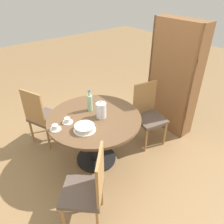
{
  "coord_description": "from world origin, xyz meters",
  "views": [
    {
      "loc": [
        1.99,
        -1.33,
        2.35
      ],
      "look_at": [
        0.0,
        0.3,
        0.71
      ],
      "focal_mm": 35.0,
      "sensor_mm": 36.0,
      "label": 1
    }
  ],
  "objects_px": {
    "chair_a": "(148,113)",
    "water_bottle": "(90,102)",
    "chair_b": "(42,116)",
    "cup_b": "(55,128)",
    "coffee_pot": "(101,110)",
    "bookshelf": "(173,80)",
    "chair_c": "(88,188)",
    "cup_a": "(67,121)",
    "cake_main": "(85,128)"
  },
  "relations": [
    {
      "from": "chair_a",
      "to": "water_bottle",
      "type": "distance_m",
      "value": 0.99
    },
    {
      "from": "chair_b",
      "to": "cup_b",
      "type": "distance_m",
      "value": 0.82
    },
    {
      "from": "chair_a",
      "to": "coffee_pot",
      "type": "distance_m",
      "value": 0.92
    },
    {
      "from": "bookshelf",
      "to": "coffee_pot",
      "type": "relative_size",
      "value": 7.4
    },
    {
      "from": "coffee_pot",
      "to": "water_bottle",
      "type": "distance_m",
      "value": 0.23
    },
    {
      "from": "coffee_pot",
      "to": "chair_c",
      "type": "bearing_deg",
      "value": -45.51
    },
    {
      "from": "cup_a",
      "to": "chair_c",
      "type": "bearing_deg",
      "value": -17.72
    },
    {
      "from": "chair_c",
      "to": "coffee_pot",
      "type": "xyz_separation_m",
      "value": [
        -0.66,
        0.67,
        0.36
      ]
    },
    {
      "from": "chair_b",
      "to": "cake_main",
      "type": "relative_size",
      "value": 3.6
    },
    {
      "from": "cup_a",
      "to": "chair_b",
      "type": "bearing_deg",
      "value": -174.89
    },
    {
      "from": "cake_main",
      "to": "chair_c",
      "type": "bearing_deg",
      "value": -31.62
    },
    {
      "from": "water_bottle",
      "to": "cake_main",
      "type": "xyz_separation_m",
      "value": [
        0.34,
        -0.31,
        -0.09
      ]
    },
    {
      "from": "bookshelf",
      "to": "chair_b",
      "type": "bearing_deg",
      "value": 63.33
    },
    {
      "from": "chair_c",
      "to": "cup_a",
      "type": "bearing_deg",
      "value": -153.66
    },
    {
      "from": "chair_a",
      "to": "cup_a",
      "type": "distance_m",
      "value": 1.31
    },
    {
      "from": "cup_b",
      "to": "cake_main",
      "type": "bearing_deg",
      "value": 48.19
    },
    {
      "from": "chair_c",
      "to": "water_bottle",
      "type": "xyz_separation_m",
      "value": [
        -0.89,
        0.66,
        0.37
      ]
    },
    {
      "from": "chair_b",
      "to": "cake_main",
      "type": "height_order",
      "value": "chair_b"
    },
    {
      "from": "cake_main",
      "to": "coffee_pot",
      "type": "bearing_deg",
      "value": 107.4
    },
    {
      "from": "chair_c",
      "to": "cake_main",
      "type": "xyz_separation_m",
      "value": [
        -0.56,
        0.34,
        0.28
      ]
    },
    {
      "from": "chair_a",
      "to": "chair_c",
      "type": "bearing_deg",
      "value": -146.31
    },
    {
      "from": "chair_b",
      "to": "cup_a",
      "type": "xyz_separation_m",
      "value": [
        0.73,
        0.07,
        0.27
      ]
    },
    {
      "from": "bookshelf",
      "to": "water_bottle",
      "type": "relative_size",
      "value": 6.02
    },
    {
      "from": "bookshelf",
      "to": "cake_main",
      "type": "height_order",
      "value": "bookshelf"
    },
    {
      "from": "chair_b",
      "to": "bookshelf",
      "type": "xyz_separation_m",
      "value": [
        0.95,
        1.9,
        0.38
      ]
    },
    {
      "from": "bookshelf",
      "to": "cup_b",
      "type": "height_order",
      "value": "bookshelf"
    },
    {
      "from": "chair_b",
      "to": "water_bottle",
      "type": "relative_size",
      "value": 3.21
    },
    {
      "from": "chair_c",
      "to": "cup_b",
      "type": "height_order",
      "value": "chair_c"
    },
    {
      "from": "chair_b",
      "to": "cup_b",
      "type": "xyz_separation_m",
      "value": [
        0.77,
        -0.12,
        0.27
      ]
    },
    {
      "from": "chair_c",
      "to": "cup_a",
      "type": "relative_size",
      "value": 7.08
    },
    {
      "from": "chair_b",
      "to": "bookshelf",
      "type": "distance_m",
      "value": 2.16
    },
    {
      "from": "chair_a",
      "to": "chair_b",
      "type": "bearing_deg",
      "value": 156.12
    },
    {
      "from": "water_bottle",
      "to": "chair_a",
      "type": "bearing_deg",
      "value": 69.9
    },
    {
      "from": "chair_c",
      "to": "water_bottle",
      "type": "distance_m",
      "value": 1.17
    },
    {
      "from": "chair_b",
      "to": "coffee_pot",
      "type": "height_order",
      "value": "coffee_pot"
    },
    {
      "from": "chair_b",
      "to": "cake_main",
      "type": "xyz_separation_m",
      "value": [
        1.0,
        0.14,
        0.28
      ]
    },
    {
      "from": "bookshelf",
      "to": "cup_a",
      "type": "bearing_deg",
      "value": 83.06
    },
    {
      "from": "chair_b",
      "to": "coffee_pot",
      "type": "distance_m",
      "value": 1.08
    },
    {
      "from": "bookshelf",
      "to": "chair_c",
      "type": "bearing_deg",
      "value": 106.18
    },
    {
      "from": "chair_b",
      "to": "bookshelf",
      "type": "height_order",
      "value": "bookshelf"
    },
    {
      "from": "chair_c",
      "to": "cake_main",
      "type": "bearing_deg",
      "value": -167.55
    },
    {
      "from": "water_bottle",
      "to": "cup_b",
      "type": "height_order",
      "value": "water_bottle"
    },
    {
      "from": "bookshelf",
      "to": "cup_a",
      "type": "relative_size",
      "value": 13.26
    },
    {
      "from": "chair_b",
      "to": "cup_b",
      "type": "height_order",
      "value": "chair_b"
    },
    {
      "from": "chair_c",
      "to": "water_bottle",
      "type": "bearing_deg",
      "value": -172.2
    },
    {
      "from": "coffee_pot",
      "to": "chair_a",
      "type": "bearing_deg",
      "value": 84.51
    },
    {
      "from": "chair_a",
      "to": "water_bottle",
      "type": "xyz_separation_m",
      "value": [
        -0.32,
        -0.86,
        0.37
      ]
    },
    {
      "from": "chair_a",
      "to": "chair_c",
      "type": "distance_m",
      "value": 1.62
    },
    {
      "from": "chair_b",
      "to": "water_bottle",
      "type": "distance_m",
      "value": 0.89
    },
    {
      "from": "bookshelf",
      "to": "cup_a",
      "type": "height_order",
      "value": "bookshelf"
    }
  ]
}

